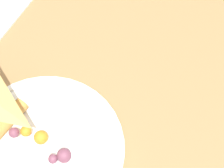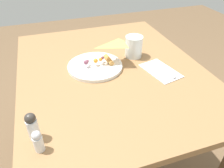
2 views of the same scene
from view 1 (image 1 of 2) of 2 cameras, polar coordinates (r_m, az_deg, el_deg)
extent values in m
cube|color=olive|center=(0.63, -13.84, -5.28)|extent=(1.09, 0.88, 0.03)
cube|color=#4C3823|center=(1.30, -6.45, 13.38)|extent=(0.06, 0.06, 0.74)
cylinder|color=white|center=(0.58, -11.55, -10.64)|extent=(0.27, 0.27, 0.02)
torus|color=white|center=(0.57, -11.72, -10.33)|extent=(0.25, 0.25, 0.01)
pyramid|color=#DBA351|center=(0.56, -11.56, -10.28)|extent=(0.10, 0.16, 0.02)
cylinder|color=#C68942|center=(0.59, -17.34, -5.89)|extent=(0.08, 0.03, 0.02)
sphere|color=orange|center=(0.56, -14.12, -7.61)|extent=(0.02, 0.02, 0.02)
sphere|color=#7A4256|center=(0.53, -7.97, -11.70)|extent=(0.02, 0.02, 0.02)
sphere|color=orange|center=(0.55, -11.72, -8.68)|extent=(0.02, 0.02, 0.02)
sphere|color=#7A4256|center=(0.53, -9.80, -12.17)|extent=(0.01, 0.01, 0.01)
sphere|color=#7A4256|center=(0.56, -15.99, -7.77)|extent=(0.02, 0.02, 0.02)
camera|label=2|loc=(0.97, 60.35, 43.06)|focal=35.00mm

